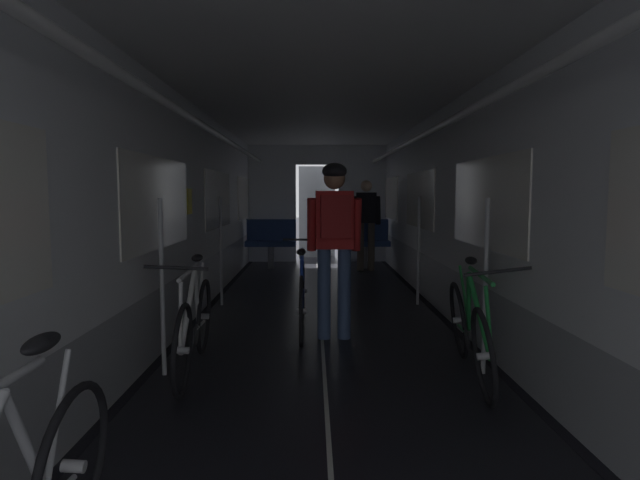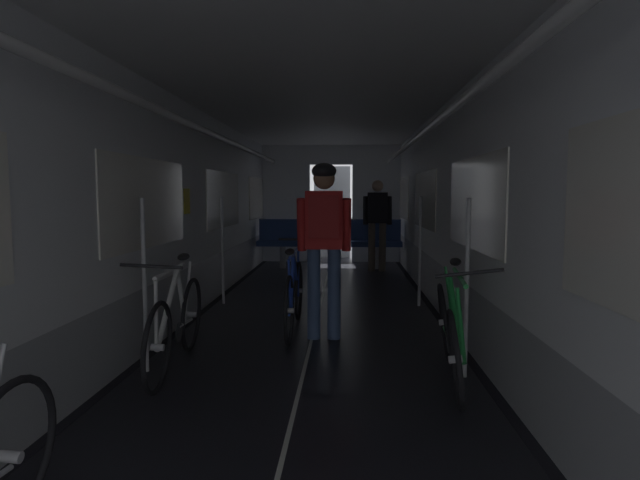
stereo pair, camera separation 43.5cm
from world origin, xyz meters
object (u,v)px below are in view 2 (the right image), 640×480
bicycle_blue_in_aisle (294,295)px  person_standing_near_bench (377,219)px  bench_seat_far_left (283,239)px  bicycle_green (450,332)px  person_cyclist_aisle (324,231)px  bench_seat_far_right (376,239)px  bicycle_white (176,323)px

bicycle_blue_in_aisle → person_standing_near_bench: 4.51m
bench_seat_far_left → person_standing_near_bench: bearing=-11.8°
bicycle_green → person_cyclist_aisle: 1.64m
person_cyclist_aisle → person_standing_near_bench: (0.78, 4.59, -0.10)m
bench_seat_far_left → bicycle_green: size_ratio=0.58×
bench_seat_far_left → person_standing_near_bench: (1.80, -0.38, 0.41)m
bench_seat_far_right → bicycle_green: size_ratio=0.58×
person_cyclist_aisle → bench_seat_far_left: bearing=101.6°
bicycle_green → person_cyclist_aisle: size_ratio=0.98×
bicycle_green → person_cyclist_aisle: person_cyclist_aisle is taller
person_standing_near_bench → bicycle_green: bearing=-87.7°
bicycle_green → bench_seat_far_left: bearing=108.6°
bicycle_blue_in_aisle → person_standing_near_bench: size_ratio=1.00×
bench_seat_far_right → bicycle_white: bench_seat_far_right is taller
person_cyclist_aisle → person_standing_near_bench: bearing=80.4°
bench_seat_far_right → bicycle_white: bearing=-108.2°
bench_seat_far_right → person_cyclist_aisle: bearing=-98.9°
person_standing_near_bench → bench_seat_far_right: bearing=90.4°
bench_seat_far_right → bicycle_white: 6.22m
bench_seat_far_left → bicycle_blue_in_aisle: (0.70, -4.70, -0.18)m
bench_seat_far_right → person_standing_near_bench: size_ratio=0.58×
bicycle_green → bicycle_blue_in_aisle: (-1.34, 1.36, 0.00)m
bench_seat_far_left → person_cyclist_aisle: (1.02, -4.97, 0.50)m
bicycle_white → person_cyclist_aisle: person_cyclist_aisle is taller
bench_seat_far_right → bicycle_blue_in_aisle: 4.84m
person_cyclist_aisle → person_standing_near_bench: size_ratio=1.03×
bicycle_white → bicycle_blue_in_aisle: 1.47m
bicycle_green → bicycle_blue_in_aisle: bearing=134.5°
person_standing_near_bench → bicycle_white: bearing=-109.4°
bicycle_white → bicycle_blue_in_aisle: bicycle_white is taller
bench_seat_far_right → bicycle_blue_in_aisle: bench_seat_far_right is taller
bicycle_white → bicycle_blue_in_aisle: bearing=55.0°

